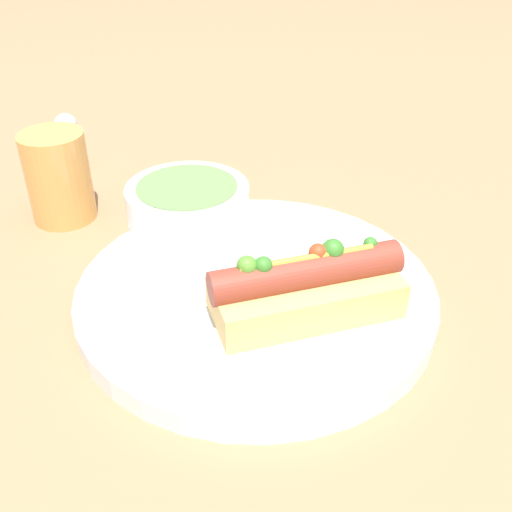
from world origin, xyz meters
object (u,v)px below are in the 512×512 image
spoon (168,281)px  salt_shaker (69,144)px  drinking_glass (58,177)px  soup_bowl (189,213)px  hot_dog (306,288)px

spoon → salt_shaker: bearing=25.6°
spoon → drinking_glass: bearing=36.7°
spoon → soup_bowl: bearing=-16.1°
hot_dog → soup_bowl: size_ratio=1.41×
drinking_glass → soup_bowl: bearing=-56.9°
soup_bowl → drinking_glass: (-0.09, 0.14, -0.01)m
soup_bowl → spoon: soup_bowl is taller
soup_bowl → spoon: 0.07m
spoon → salt_shaker: 0.29m
hot_dog → spoon: size_ratio=0.90×
drinking_glass → salt_shaker: size_ratio=1.28×
hot_dog → spoon: (-0.08, 0.08, -0.02)m
spoon → drinking_glass: drinking_glass is taller
hot_dog → drinking_glass: (-0.13, 0.26, 0.00)m
spoon → salt_shaker: salt_shaker is taller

